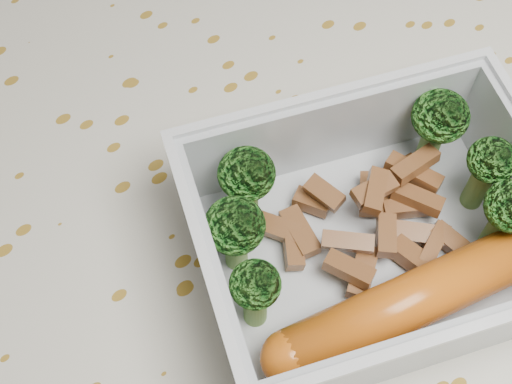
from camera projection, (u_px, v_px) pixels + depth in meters
dining_table at (264, 287)px, 0.47m from camera, size 1.40×0.90×0.75m
tablecloth at (265, 255)px, 0.42m from camera, size 1.46×0.96×0.19m
lunch_container at (372, 240)px, 0.36m from camera, size 0.21×0.19×0.06m
broccoli_florets at (361, 192)px, 0.36m from camera, size 0.16×0.12×0.05m
meat_pile at (378, 218)px, 0.38m from camera, size 0.10×0.09×0.03m
sausage at (407, 303)px, 0.35m from camera, size 0.15×0.06×0.03m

